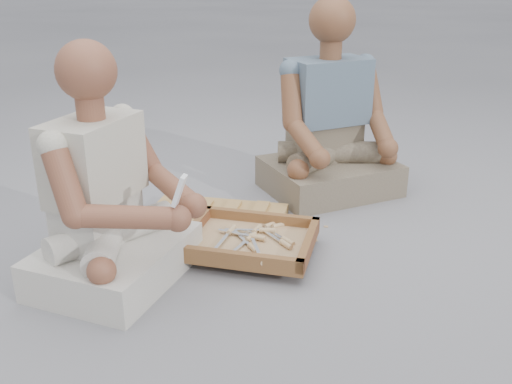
# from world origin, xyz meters

# --- Properties ---
(ground) EXTENTS (60.00, 60.00, 0.00)m
(ground) POSITION_xyz_m (0.00, 0.00, 0.00)
(ground) COLOR gray
(ground) RESTS_ON ground
(carved_panel) EXTENTS (0.70, 0.51, 0.04)m
(carved_panel) POSITION_xyz_m (-0.22, 0.42, 0.02)
(carved_panel) COLOR #AF7D44
(carved_panel) RESTS_ON ground
(tool_tray) EXTENTS (0.60, 0.51, 0.07)m
(tool_tray) POSITION_xyz_m (-0.02, 0.12, 0.07)
(tool_tray) COLOR brown
(tool_tray) RESTS_ON carved_panel
(chisel_0) EXTENTS (0.13, 0.20, 0.02)m
(chisel_0) POSITION_xyz_m (-0.01, 0.05, 0.08)
(chisel_0) COLOR white
(chisel_0) RESTS_ON tool_tray
(chisel_1) EXTENTS (0.17, 0.17, 0.02)m
(chisel_1) POSITION_xyz_m (0.05, 0.26, 0.07)
(chisel_1) COLOR white
(chisel_1) RESTS_ON tool_tray
(chisel_2) EXTENTS (0.09, 0.21, 0.02)m
(chisel_2) POSITION_xyz_m (-0.00, 0.20, 0.07)
(chisel_2) COLOR white
(chisel_2) RESTS_ON tool_tray
(chisel_3) EXTENTS (0.07, 0.22, 0.02)m
(chisel_3) POSITION_xyz_m (-0.11, 0.17, 0.08)
(chisel_3) COLOR white
(chisel_3) RESTS_ON tool_tray
(chisel_4) EXTENTS (0.22, 0.03, 0.02)m
(chisel_4) POSITION_xyz_m (0.03, 0.20, 0.08)
(chisel_4) COLOR white
(chisel_4) RESTS_ON tool_tray
(chisel_5) EXTENTS (0.15, 0.18, 0.02)m
(chisel_5) POSITION_xyz_m (0.12, 0.09, 0.08)
(chisel_5) COLOR white
(chisel_5) RESTS_ON tool_tray
(chisel_6) EXTENTS (0.21, 0.09, 0.02)m
(chisel_6) POSITION_xyz_m (-0.01, 0.13, 0.08)
(chisel_6) COLOR white
(chisel_6) RESTS_ON tool_tray
(chisel_7) EXTENTS (0.16, 0.18, 0.02)m
(chisel_7) POSITION_xyz_m (0.13, 0.13, 0.07)
(chisel_7) COLOR white
(chisel_7) RESTS_ON tool_tray
(chisel_8) EXTENTS (0.19, 0.14, 0.02)m
(chisel_8) POSITION_xyz_m (0.08, 0.26, 0.07)
(chisel_8) COLOR white
(chisel_8) RESTS_ON tool_tray
(chisel_9) EXTENTS (0.10, 0.21, 0.02)m
(chisel_9) POSITION_xyz_m (-0.02, 0.11, 0.08)
(chisel_9) COLOR white
(chisel_9) RESTS_ON tool_tray
(chisel_10) EXTENTS (0.08, 0.22, 0.02)m
(chisel_10) POSITION_xyz_m (0.04, -0.06, 0.09)
(chisel_10) COLOR white
(chisel_10) RESTS_ON tool_tray
(wood_chip_0) EXTENTS (0.02, 0.02, 0.00)m
(wood_chip_0) POSITION_xyz_m (-0.12, 0.44, 0.00)
(wood_chip_0) COLOR tan
(wood_chip_0) RESTS_ON ground
(wood_chip_1) EXTENTS (0.02, 0.02, 0.00)m
(wood_chip_1) POSITION_xyz_m (-0.37, 0.05, 0.00)
(wood_chip_1) COLOR tan
(wood_chip_1) RESTS_ON ground
(wood_chip_2) EXTENTS (0.02, 0.02, 0.00)m
(wood_chip_2) POSITION_xyz_m (0.26, 0.28, 0.00)
(wood_chip_2) COLOR tan
(wood_chip_2) RESTS_ON ground
(wood_chip_3) EXTENTS (0.02, 0.02, 0.00)m
(wood_chip_3) POSITION_xyz_m (0.03, 0.07, 0.00)
(wood_chip_3) COLOR tan
(wood_chip_3) RESTS_ON ground
(wood_chip_4) EXTENTS (0.02, 0.02, 0.00)m
(wood_chip_4) POSITION_xyz_m (0.22, 0.25, 0.00)
(wood_chip_4) COLOR tan
(wood_chip_4) RESTS_ON ground
(wood_chip_5) EXTENTS (0.02, 0.02, 0.00)m
(wood_chip_5) POSITION_xyz_m (-0.25, 0.39, 0.00)
(wood_chip_5) COLOR tan
(wood_chip_5) RESTS_ON ground
(wood_chip_6) EXTENTS (0.02, 0.02, 0.00)m
(wood_chip_6) POSITION_xyz_m (0.10, 0.30, 0.00)
(wood_chip_6) COLOR tan
(wood_chip_6) RESTS_ON ground
(wood_chip_7) EXTENTS (0.02, 0.02, 0.00)m
(wood_chip_7) POSITION_xyz_m (0.31, 0.43, 0.00)
(wood_chip_7) COLOR tan
(wood_chip_7) RESTS_ON ground
(wood_chip_8) EXTENTS (0.02, 0.02, 0.00)m
(wood_chip_8) POSITION_xyz_m (-0.05, 0.36, 0.00)
(wood_chip_8) COLOR tan
(wood_chip_8) RESTS_ON ground
(wood_chip_9) EXTENTS (0.02, 0.02, 0.00)m
(wood_chip_9) POSITION_xyz_m (-0.09, 0.01, 0.00)
(wood_chip_9) COLOR tan
(wood_chip_9) RESTS_ON ground
(wood_chip_10) EXTENTS (0.02, 0.02, 0.00)m
(wood_chip_10) POSITION_xyz_m (-0.10, 0.50, 0.00)
(wood_chip_10) COLOR tan
(wood_chip_10) RESTS_ON ground
(wood_chip_11) EXTENTS (0.02, 0.02, 0.00)m
(wood_chip_11) POSITION_xyz_m (-0.15, 0.10, 0.00)
(wood_chip_11) COLOR tan
(wood_chip_11) RESTS_ON ground
(craftsman) EXTENTS (0.68, 0.70, 0.92)m
(craftsman) POSITION_xyz_m (-0.53, -0.12, 0.31)
(craftsman) COLOR beige
(craftsman) RESTS_ON ground
(companion) EXTENTS (0.82, 0.77, 1.02)m
(companion) POSITION_xyz_m (0.33, 0.91, 0.34)
(companion) COLOR #796F57
(companion) RESTS_ON ground
(mobile_phone) EXTENTS (0.06, 0.05, 0.11)m
(mobile_phone) POSITION_xyz_m (-0.22, -0.27, 0.44)
(mobile_phone) COLOR white
(mobile_phone) RESTS_ON craftsman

